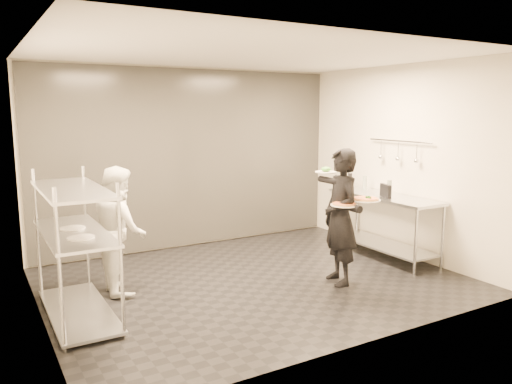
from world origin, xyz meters
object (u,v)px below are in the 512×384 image
prep_counter (383,215)px  bottle_green (389,188)px  chef (120,229)px  pos_monitor (386,191)px  pass_rack (75,245)px  waiter (341,217)px  bottle_dark (350,180)px  salad_plate (326,170)px  bottle_clear (365,182)px  pizza_plate_near (344,204)px  pizza_plate_far (365,199)px

prep_counter → bottle_green: bottle_green is taller
prep_counter → chef: size_ratio=1.20×
pos_monitor → pass_rack: bearing=-164.2°
waiter → bottle_dark: waiter is taller
pass_rack → salad_plate: bearing=-6.0°
pass_rack → salad_plate: pass_rack is taller
pos_monitor → bottle_dark: bottle_dark is taller
prep_counter → waiter: (-1.29, -0.58, 0.22)m
salad_plate → bottle_green: (1.32, 0.21, -0.36)m
chef → waiter: bearing=-110.6°
bottle_clear → pos_monitor: bearing=-109.4°
pass_rack → prep_counter: pass_rack is taller
pizza_plate_near → pos_monitor: pos_monitor is taller
waiter → bottle_clear: 1.83m
bottle_clear → pizza_plate_near: bearing=-139.1°
pos_monitor → bottle_clear: bottle_clear is taller
bottle_clear → bottle_dark: (-0.10, 0.24, 0.01)m
salad_plate → bottle_green: size_ratio=1.15×
bottle_green → pizza_plate_far: bearing=-147.0°
chef → pos_monitor: 3.68m
chef → bottle_dark: chef is taller
pass_rack → bottle_clear: size_ratio=7.50×
pizza_plate_near → salad_plate: (0.04, 0.42, 0.36)m
pass_rack → waiter: (3.04, -0.58, 0.08)m
pos_monitor → bottle_dark: bearing=98.6°
pizza_plate_far → bottle_dark: 1.99m
pass_rack → prep_counter: 4.33m
pass_rack → bottle_clear: 4.50m
waiter → bottle_dark: (1.33, 1.38, 0.19)m
chef → bottle_clear: size_ratio=7.06×
pass_rack → bottle_dark: pass_rack is taller
bottle_clear → prep_counter: bearing=-102.8°
pass_rack → bottle_dark: size_ratio=6.87×
salad_plate → pos_monitor: (1.21, 0.17, -0.38)m
pass_rack → pos_monitor: 4.22m
pizza_plate_near → bottle_clear: (1.50, 1.30, -0.01)m
prep_counter → bottle_dark: bottle_dark is taller
chef → pos_monitor: size_ratio=5.79×
waiter → chef: bearing=-100.7°
chef → pizza_plate_near: bearing=-114.3°
pizza_plate_far → pos_monitor: bearing=34.2°
chef → bottle_clear: 3.87m
bottle_dark → salad_plate: bearing=-140.6°
waiter → pizza_plate_far: size_ratio=4.72×
bottle_green → bottle_clear: 0.68m
prep_counter → bottle_dark: size_ratio=7.73×
waiter → bottle_dark: 1.92m
bottle_clear → bottle_green: bearing=-102.0°
bottle_clear → bottle_dark: bearing=112.3°
salad_plate → bottle_clear: bearing=31.1°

